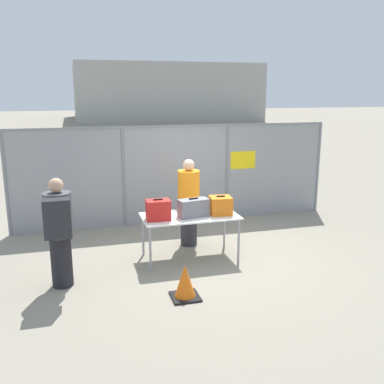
{
  "coord_description": "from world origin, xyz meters",
  "views": [
    {
      "loc": [
        -2.16,
        -6.99,
        2.89
      ],
      "look_at": [
        -0.09,
        0.45,
        1.05
      ],
      "focal_mm": 40.0,
      "sensor_mm": 36.0,
      "label": 1
    }
  ],
  "objects": [
    {
      "name": "fence_section",
      "position": [
        0.01,
        2.0,
        1.13
      ],
      "size": [
        7.08,
        0.07,
        2.16
      ],
      "color": "gray",
      "rests_on": "ground_plane"
    },
    {
      "name": "utility_trailer",
      "position": [
        2.53,
        3.8,
        0.39
      ],
      "size": [
        3.48,
        2.2,
        0.65
      ],
      "color": "silver",
      "rests_on": "ground_plane"
    },
    {
      "name": "inspection_table",
      "position": [
        -0.29,
        -0.15,
        0.72
      ],
      "size": [
        1.66,
        0.85,
        0.78
      ],
      "color": "silver",
      "rests_on": "ground_plane"
    },
    {
      "name": "security_worker_near",
      "position": [
        -0.13,
        0.52,
        0.86
      ],
      "size": [
        0.41,
        0.41,
        1.66
      ],
      "rotation": [
        0.0,
        0.0,
        3.32
      ],
      "color": "#2D2D33",
      "rests_on": "ground_plane"
    },
    {
      "name": "suitcase_red",
      "position": [
        -0.87,
        -0.25,
        0.95
      ],
      "size": [
        0.4,
        0.28,
        0.36
      ],
      "color": "red",
      "rests_on": "inspection_table"
    },
    {
      "name": "traveler_hooded",
      "position": [
        -2.44,
        -0.74,
        0.92
      ],
      "size": [
        0.41,
        0.64,
        1.66
      ],
      "rotation": [
        0.0,
        0.0,
        0.13
      ],
      "color": "black",
      "rests_on": "ground_plane"
    },
    {
      "name": "ground_plane",
      "position": [
        0.0,
        0.0,
        0.0
      ],
      "size": [
        120.0,
        120.0,
        0.0
      ],
      "primitive_type": "plane",
      "color": "gray"
    },
    {
      "name": "distant_hangar",
      "position": [
        7.02,
        38.13,
        2.7
      ],
      "size": [
        17.5,
        14.0,
        5.39
      ],
      "color": "#999993",
      "rests_on": "ground_plane"
    },
    {
      "name": "suitcase_orange",
      "position": [
        0.24,
        -0.21,
        0.94
      ],
      "size": [
        0.4,
        0.37,
        0.33
      ],
      "color": "orange",
      "rests_on": "inspection_table"
    },
    {
      "name": "suitcase_grey",
      "position": [
        -0.25,
        -0.23,
        0.94
      ],
      "size": [
        0.55,
        0.32,
        0.33
      ],
      "color": "slate",
      "rests_on": "inspection_table"
    },
    {
      "name": "traffic_cone",
      "position": [
        -0.75,
        -1.57,
        0.23
      ],
      "size": [
        0.4,
        0.4,
        0.5
      ],
      "color": "black",
      "rests_on": "ground_plane"
    }
  ]
}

